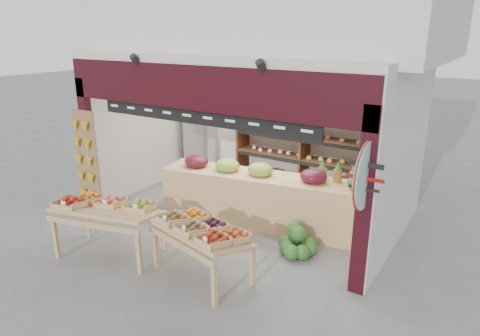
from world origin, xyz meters
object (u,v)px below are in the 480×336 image
object	(u,v)px
display_table_right	(202,230)
watermelon_pile	(297,244)
cardboard_stack	(213,183)
refrigerator	(202,142)
mid_counter	(264,198)
display_table_left	(105,207)
back_shelving	(305,141)

from	to	relation	value
display_table_right	watermelon_pile	distance (m)	1.73
display_table_right	cardboard_stack	bearing A→B (deg)	123.61
refrigerator	mid_counter	size ratio (longest dim) A/B	0.41
mid_counter	display_table_right	distance (m)	2.03
cardboard_stack	watermelon_pile	bearing A→B (deg)	-28.07
display_table_left	watermelon_pile	xyz separation A→B (m)	(2.67, 1.61, -0.61)
display_table_right	watermelon_pile	size ratio (longest dim) A/B	2.46
mid_counter	watermelon_pile	bearing A→B (deg)	-33.17
mid_counter	display_table_right	world-z (taller)	mid_counter
back_shelving	watermelon_pile	xyz separation A→B (m)	(1.04, -2.47, -1.06)
back_shelving	refrigerator	bearing A→B (deg)	-178.77
watermelon_pile	mid_counter	bearing A→B (deg)	146.83
back_shelving	cardboard_stack	distance (m)	2.25
refrigerator	display_table_right	distance (m)	4.76
back_shelving	display_table_left	size ratio (longest dim) A/B	1.79
display_table_left	watermelon_pile	distance (m)	3.18
display_table_left	watermelon_pile	world-z (taller)	display_table_left
cardboard_stack	display_table_right	world-z (taller)	display_table_right
back_shelving	display_table_right	distance (m)	3.87
back_shelving	cardboard_stack	xyz separation A→B (m)	(-1.75, -0.99, -1.02)
display_table_right	watermelon_pile	world-z (taller)	display_table_right
cardboard_stack	mid_counter	world-z (taller)	mid_counter
refrigerator	watermelon_pile	distance (m)	4.54
watermelon_pile	refrigerator	bearing A→B (deg)	147.51
cardboard_stack	display_table_left	world-z (taller)	display_table_left
mid_counter	display_table_left	bearing A→B (deg)	-126.71
back_shelving	mid_counter	distance (m)	1.96
mid_counter	display_table_right	size ratio (longest dim) A/B	2.43
back_shelving	cardboard_stack	size ratio (longest dim) A/B	3.28
mid_counter	watermelon_pile	distance (m)	1.23
display_table_left	watermelon_pile	size ratio (longest dim) A/B	2.69
mid_counter	display_table_left	world-z (taller)	mid_counter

